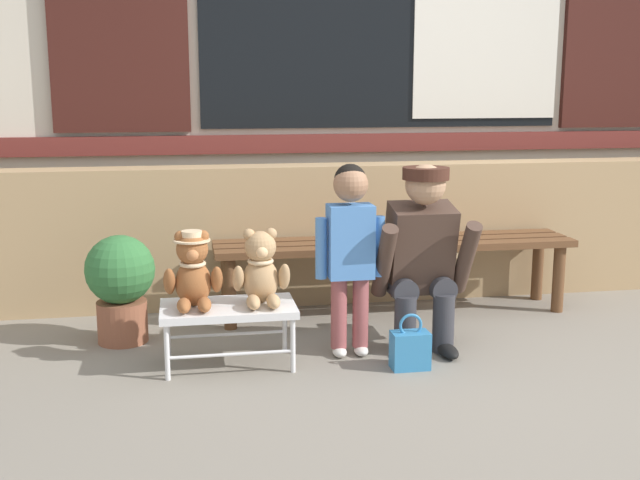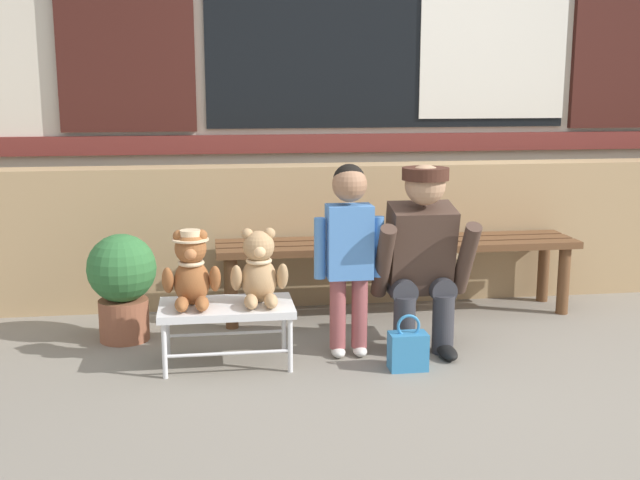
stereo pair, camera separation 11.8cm
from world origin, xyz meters
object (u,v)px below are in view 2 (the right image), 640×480
at_px(teddy_bear_plain, 259,270).
at_px(child_standing, 349,239).
at_px(teddy_bear_with_hat, 191,270).
at_px(adult_crouching, 423,257).
at_px(wooden_bench_long, 397,252).
at_px(small_display_bench, 226,311).
at_px(potted_plant, 122,281).
at_px(handbag_on_ground, 408,350).

relative_size(teddy_bear_plain, child_standing, 0.38).
relative_size(teddy_bear_with_hat, adult_crouching, 0.38).
distance_m(wooden_bench_long, teddy_bear_plain, 1.11).
height_order(small_display_bench, potted_plant, potted_plant).
bearing_deg(teddy_bear_plain, child_standing, 5.67).
relative_size(teddy_bear_plain, potted_plant, 0.64).
xyz_separation_m(child_standing, adult_crouching, (0.39, 0.04, -0.11)).
relative_size(teddy_bear_with_hat, teddy_bear_plain, 1.00).
bearing_deg(teddy_bear_plain, teddy_bear_with_hat, 179.87).
height_order(small_display_bench, adult_crouching, adult_crouching).
relative_size(handbag_on_ground, potted_plant, 0.48).
xyz_separation_m(adult_crouching, handbag_on_ground, (-0.14, -0.29, -0.38)).
relative_size(small_display_bench, adult_crouching, 0.67).
xyz_separation_m(wooden_bench_long, child_standing, (-0.41, -0.67, 0.22)).
bearing_deg(child_standing, adult_crouching, 6.59).
bearing_deg(wooden_bench_long, handbag_on_ground, -100.38).
bearing_deg(small_display_bench, child_standing, 4.31).
bearing_deg(teddy_bear_with_hat, child_standing, 3.25).
distance_m(teddy_bear_plain, adult_crouching, 0.83).
distance_m(teddy_bear_with_hat, adult_crouching, 1.15).
distance_m(teddy_bear_plain, potted_plant, 0.83).
relative_size(wooden_bench_long, child_standing, 2.19).
relative_size(small_display_bench, teddy_bear_with_hat, 1.76).
bearing_deg(teddy_bear_with_hat, adult_crouching, 4.37).
xyz_separation_m(small_display_bench, potted_plant, (-0.53, 0.45, 0.06)).
xyz_separation_m(wooden_bench_long, handbag_on_ground, (-0.17, -0.91, -0.28)).
relative_size(adult_crouching, potted_plant, 1.67).
bearing_deg(child_standing, small_display_bench, -175.69).
distance_m(small_display_bench, teddy_bear_plain, 0.25).
height_order(small_display_bench, teddy_bear_plain, teddy_bear_plain).
height_order(teddy_bear_plain, handbag_on_ground, teddy_bear_plain).
relative_size(teddy_bear_with_hat, handbag_on_ground, 1.34).
distance_m(wooden_bench_long, adult_crouching, 0.63).
height_order(wooden_bench_long, teddy_bear_with_hat, teddy_bear_with_hat).
relative_size(wooden_bench_long, handbag_on_ground, 7.72).
bearing_deg(potted_plant, small_display_bench, -40.32).
xyz_separation_m(teddy_bear_with_hat, teddy_bear_plain, (0.32, -0.00, -0.01)).
xyz_separation_m(small_display_bench, teddy_bear_with_hat, (-0.16, 0.00, 0.21)).
distance_m(wooden_bench_long, handbag_on_ground, 0.97).
relative_size(wooden_bench_long, potted_plant, 3.68).
xyz_separation_m(small_display_bench, adult_crouching, (0.99, 0.09, 0.21)).
height_order(child_standing, potted_plant, child_standing).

